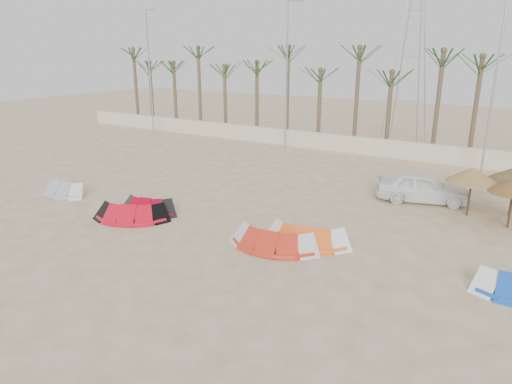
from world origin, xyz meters
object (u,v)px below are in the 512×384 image
Objects in this scene: kite_red_mid at (151,205)px; parasol_left at (473,175)px; kite_red_right at (277,236)px; kite_grey at (67,186)px; car at (422,187)px; kite_red_left at (136,210)px; kite_orange at (309,232)px.

parasol_left reaches higher than kite_red_mid.
kite_red_mid is 7.11m from kite_red_right.
kite_grey is 19.10m from car.
parasol_left reaches higher than kite_red_right.
kite_grey and kite_red_left have the same top height.
kite_red_right is 1.42m from kite_orange.
kite_grey and kite_red_right have the same top height.
kite_red_mid is (6.22, 0.12, -0.00)m from kite_grey.
parasol_left reaches higher than car.
car is (-2.36, 0.95, -1.22)m from parasol_left.
kite_grey is at bearing -157.94° from parasol_left.
kite_orange is at bearing 3.83° from kite_grey.
kite_orange is (8.05, 0.83, 0.00)m from kite_red_mid.
kite_red_right is at bearing -131.64° from kite_orange.
kite_grey is 0.88× the size of kite_red_right.
kite_red_mid and kite_orange have the same top height.
kite_red_mid is 0.85× the size of kite_red_right.
kite_grey is 6.23m from kite_red_mid.
kite_red_right is 0.82× the size of car.
kite_grey is 0.72× the size of car.
car reaches higher than kite_red_left.
kite_grey and kite_orange have the same top height.
kite_orange is at bearing 12.49° from kite_red_left.
kite_red_left is at bearing -174.16° from kite_red_right.
car is at bearing 27.38° from kite_grey.
kite_red_left is 0.85× the size of car.
car reaches higher than kite_red_mid.
parasol_left is at bearing -128.50° from car.
parasol_left is (13.09, 7.71, 1.58)m from kite_red_mid.
car is at bearing 158.04° from parasol_left.
kite_red_left is 1.22× the size of kite_red_mid.
car is at bearing 41.76° from kite_red_left.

